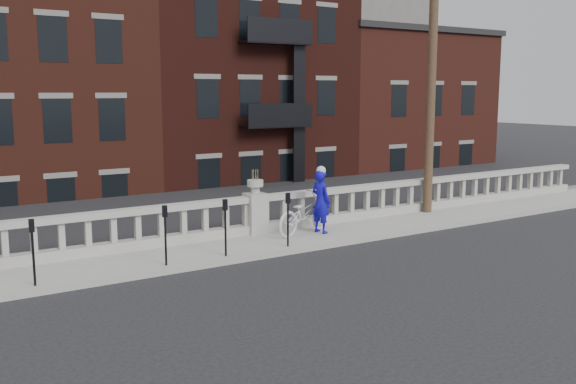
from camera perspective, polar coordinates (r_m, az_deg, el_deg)
name	(u,v)px	position (r m, az deg, el deg)	size (l,w,h in m)	color
ground	(344,271)	(14.58, 4.98, -7.04)	(120.00, 120.00, 0.00)	black
sidewalk	(274,242)	(16.94, -1.28, -4.47)	(32.00, 2.20, 0.15)	gray
balustrade	(255,215)	(17.62, -2.91, -2.08)	(28.00, 0.34, 1.03)	gray
planter_pedestal	(255,208)	(17.58, -2.92, -1.47)	(0.55, 0.55, 1.76)	gray
lower_level	(81,118)	(35.32, -17.95, 6.29)	(80.00, 44.00, 20.80)	#605E59
utility_pole	(432,51)	(20.88, 12.72, 12.11)	(1.60, 0.28, 10.00)	#422D1E
parking_meter_b	(33,245)	(13.74, -21.75, -4.36)	(0.10, 0.09, 1.36)	black
parking_meter_c	(165,228)	(14.52, -10.86, -3.19)	(0.10, 0.09, 1.36)	black
parking_meter_d	(225,221)	(15.13, -5.59, -2.58)	(0.10, 0.09, 1.36)	black
parking_meter_e	(288,213)	(15.99, -0.01, -1.91)	(0.10, 0.09, 1.36)	black
bicycle	(304,213)	(17.50, 1.46, -1.90)	(0.75, 2.15, 1.13)	silver
cyclist	(321,201)	(17.57, 2.94, -0.85)	(0.63, 0.42, 1.74)	#110BAE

